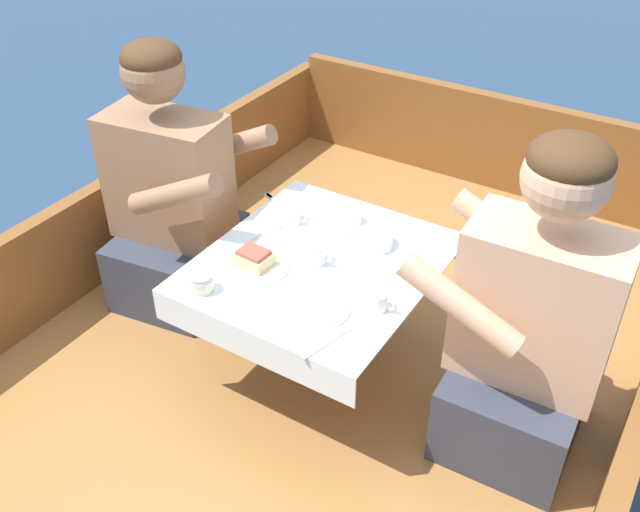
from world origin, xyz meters
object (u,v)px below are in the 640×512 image
object	(u,v)px
coffee_cup_port	(315,253)
coffee_cup_center	(291,214)
sandwich	(254,258)
person_port	(173,203)
person_starboard	(529,331)
coffee_cup_starboard	(378,300)
tin_can	(202,283)

from	to	relation	value
coffee_cup_port	coffee_cup_center	world-z (taller)	coffee_cup_port
sandwich	coffee_cup_port	world-z (taller)	coffee_cup_port
person_port	person_starboard	size ratio (longest dim) A/B	0.98
person_port	person_starboard	distance (m)	1.26
coffee_cup_starboard	tin_can	bearing A→B (deg)	-157.21
tin_can	coffee_cup_center	bearing A→B (deg)	88.21
person_port	person_starboard	bearing A→B (deg)	-8.76
coffee_cup_port	coffee_cup_starboard	xyz separation A→B (m)	(0.26, -0.09, -0.01)
coffee_cup_port	coffee_cup_starboard	size ratio (longest dim) A/B	1.07
person_starboard	sandwich	world-z (taller)	person_starboard
person_starboard	person_port	bearing A→B (deg)	-2.58
sandwich	coffee_cup_port	bearing A→B (deg)	39.33
sandwich	coffee_cup_center	size ratio (longest dim) A/B	1.09
person_starboard	tin_can	world-z (taller)	person_starboard
coffee_cup_port	coffee_cup_starboard	world-z (taller)	coffee_cup_port
person_port	coffee_cup_starboard	world-z (taller)	person_port
sandwich	person_port	bearing A→B (deg)	159.61
coffee_cup_starboard	sandwich	bearing A→B (deg)	-176.77
sandwich	coffee_cup_center	bearing A→B (deg)	99.67
sandwich	tin_can	distance (m)	0.18
coffee_cup_port	tin_can	distance (m)	0.35
sandwich	coffee_cup_port	distance (m)	0.18
tin_can	person_starboard	bearing A→B (deg)	21.84
sandwich	coffee_cup_starboard	xyz separation A→B (m)	(0.40, 0.02, -0.00)
person_port	coffee_cup_center	xyz separation A→B (m)	(0.44, 0.08, 0.06)
person_port	sandwich	bearing A→B (deg)	-28.64
sandwich	coffee_cup_port	xyz separation A→B (m)	(0.14, 0.11, 0.00)
coffee_cup_port	tin_can	xyz separation A→B (m)	(-0.20, -0.28, -0.01)
coffee_cup_starboard	coffee_cup_center	bearing A→B (deg)	151.87
person_starboard	sandwich	distance (m)	0.80
tin_can	coffee_cup_port	bearing A→B (deg)	55.24
sandwich	coffee_cup_port	size ratio (longest dim) A/B	1.14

